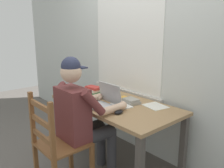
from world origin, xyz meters
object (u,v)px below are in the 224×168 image
coffee_mug_dark (103,87)px  laptop (104,101)px  book_stack_side (131,101)px  computer_mouse (119,112)px  wooden_chair (57,145)px  book_stack_main (93,90)px  desk (115,110)px  coffee_mug_white (112,93)px  landscape_photo_print (125,97)px  seated_person (82,114)px

coffee_mug_dark → laptop: bearing=-38.5°
book_stack_side → computer_mouse: bearing=-66.0°
wooden_chair → book_stack_main: 0.93m
computer_mouse → coffee_mug_dark: coffee_mug_dark is taller
wooden_chair → book_stack_side: (0.10, 0.85, 0.26)m
desk → coffee_mug_white: coffee_mug_white is taller
wooden_chair → landscape_photo_print: 0.98m
computer_mouse → book_stack_side: book_stack_side is taller
laptop → book_stack_side: bearing=65.1°
laptop → landscape_photo_print: size_ratio=2.54×
laptop → coffee_mug_white: laptop is taller
wooden_chair → landscape_photo_print: size_ratio=7.35×
coffee_mug_dark → book_stack_side: 0.61m
laptop → book_stack_main: size_ratio=1.61×
coffee_mug_white → coffee_mug_dark: coffee_mug_dark is taller
seated_person → computer_mouse: bearing=46.3°
coffee_mug_dark → seated_person: bearing=-53.1°
book_stack_main → coffee_mug_dark: bearing=99.8°
coffee_mug_dark → book_stack_side: (0.60, -0.10, -0.03)m
coffee_mug_white → landscape_photo_print: size_ratio=0.92×
book_stack_side → wooden_chair: bearing=-96.9°
desk → book_stack_side: (0.14, 0.11, 0.11)m
coffee_mug_white → landscape_photo_print: (0.11, 0.10, -0.05)m
landscape_photo_print → wooden_chair: bearing=-80.0°
wooden_chair → computer_mouse: 0.64m
coffee_mug_dark → book_stack_main: coffee_mug_dark is taller
seated_person → landscape_photo_print: bearing=98.9°
seated_person → laptop: 0.30m
book_stack_side → coffee_mug_white: bearing=179.1°
landscape_photo_print → coffee_mug_white: bearing=-134.5°
wooden_chair → book_stack_main: wooden_chair is taller
seated_person → wooden_chair: bearing=-90.0°
seated_person → computer_mouse: size_ratio=12.61×
coffee_mug_white → landscape_photo_print: 0.15m
wooden_chair → laptop: bearing=92.6°
desk → coffee_mug_dark: bearing=154.9°
wooden_chair → coffee_mug_dark: (-0.50, 0.95, 0.28)m
desk → book_stack_side: size_ratio=7.96×
coffee_mug_white → seated_person: bearing=-69.5°
wooden_chair → coffee_mug_white: bearing=104.0°
wooden_chair → landscape_photo_print: (-0.10, 0.95, 0.23)m
coffee_mug_dark → book_stack_side: size_ratio=0.61×
wooden_chair → book_stack_side: size_ratio=5.25×
desk → seated_person: bearing=-85.4°
wooden_chair → seated_person: bearing=90.0°
laptop → book_stack_side: (0.13, 0.27, -0.03)m
computer_mouse → book_stack_main: 0.74m
coffee_mug_white → laptop: bearing=-56.2°
coffee_mug_white → book_stack_main: bearing=-159.2°
laptop → book_stack_main: laptop is taller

